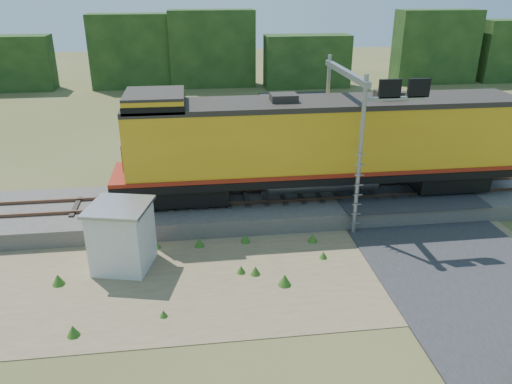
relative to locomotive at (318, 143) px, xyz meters
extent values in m
plane|color=#475123|center=(-2.58, -6.00, -3.51)|extent=(140.00, 140.00, 0.00)
cube|color=slate|center=(-2.58, 0.00, -3.11)|extent=(70.00, 5.00, 0.80)
cube|color=brown|center=(-2.58, -0.72, -2.63)|extent=(70.00, 0.10, 0.16)
cube|color=brown|center=(-2.58, 0.72, -2.63)|extent=(70.00, 0.10, 0.16)
cube|color=#8C7754|center=(-4.58, -5.50, -3.50)|extent=(26.00, 8.00, 0.03)
cube|color=#38383A|center=(4.42, 0.00, -2.68)|extent=(7.00, 5.20, 0.06)
cube|color=#38383A|center=(4.42, 16.00, -3.47)|extent=(7.00, 24.00, 0.08)
cube|color=black|center=(-2.58, 32.00, -0.26)|extent=(36.00, 3.00, 6.50)
cube|color=black|center=(-6.23, 0.00, -2.10)|extent=(3.61, 2.31, 0.90)
cube|color=black|center=(6.81, 0.00, -2.10)|extent=(3.61, 2.31, 0.90)
cube|color=black|center=(0.29, 0.00, -1.47)|extent=(20.05, 3.01, 0.36)
cylinder|color=gray|center=(0.29, 0.00, -1.95)|extent=(5.51, 1.20, 1.20)
cube|color=gold|center=(0.29, 0.00, 0.26)|extent=(18.55, 2.91, 3.11)
cube|color=maroon|center=(0.29, 0.00, -1.17)|extent=(20.05, 3.06, 0.18)
cube|color=#28231E|center=(0.29, 0.00, 1.94)|extent=(18.55, 2.96, 0.24)
cube|color=gold|center=(-7.53, 0.00, 2.17)|extent=(2.61, 2.91, 0.70)
cube|color=#28231E|center=(-7.53, 0.00, 2.56)|extent=(2.61, 2.96, 0.12)
cube|color=black|center=(-7.53, 0.00, 2.12)|extent=(2.66, 2.96, 0.35)
cube|color=maroon|center=(-9.03, 0.00, -0.09)|extent=(0.10, 2.01, 1.20)
cube|color=#28231E|center=(-1.71, 0.00, 2.17)|extent=(1.20, 1.00, 0.45)
cube|color=#28231E|center=(3.30, 0.00, 2.17)|extent=(1.20, 1.00, 0.45)
cube|color=silver|center=(-8.90, -4.33, -2.22)|extent=(2.51, 2.51, 2.59)
cube|color=gray|center=(-8.90, -4.33, -0.87)|extent=(2.76, 2.76, 0.12)
cylinder|color=gray|center=(1.13, -2.80, 0.10)|extent=(0.19, 0.19, 7.22)
cylinder|color=gray|center=(1.13, 2.80, 0.10)|extent=(0.19, 0.19, 7.22)
cube|color=gray|center=(1.13, 0.00, 3.29)|extent=(0.26, 6.20, 0.26)
cube|color=gray|center=(2.37, -2.80, 2.68)|extent=(2.68, 0.15, 0.15)
cube|color=black|center=(2.16, -2.80, 3.09)|extent=(0.93, 0.15, 0.77)
cube|color=black|center=(3.40, -2.80, 3.09)|extent=(0.93, 0.15, 0.77)
camera|label=1|loc=(-5.89, -22.30, 7.17)|focal=35.00mm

